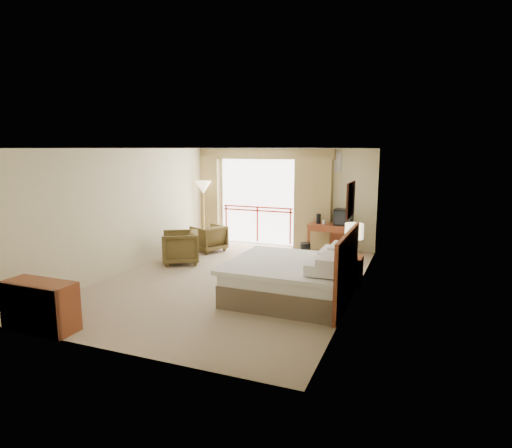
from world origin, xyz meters
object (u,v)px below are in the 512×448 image
at_px(wastebasket, 305,249).
at_px(side_table, 188,242).
at_px(nightstand, 352,270).
at_px(armchair_far, 209,251).
at_px(bed, 293,278).
at_px(tv, 344,217).
at_px(dresser, 40,306).
at_px(table_lamp, 354,232).
at_px(floor_lamp, 203,190).
at_px(armchair_near, 181,263).
at_px(desk, 332,231).

bearing_deg(wastebasket, side_table, -156.44).
height_order(nightstand, armchair_far, nightstand).
relative_size(bed, wastebasket, 6.36).
relative_size(bed, nightstand, 3.85).
height_order(tv, armchair_far, tv).
bearing_deg(dresser, wastebasket, 63.65).
height_order(table_lamp, floor_lamp, floor_lamp).
distance_m(nightstand, dresser, 5.65).
bearing_deg(armchair_far, wastebasket, 124.95).
relative_size(table_lamp, side_table, 1.16).
distance_m(armchair_far, dresser, 5.45).
bearing_deg(table_lamp, nightstand, -90.00).
height_order(armchair_far, armchair_near, armchair_near).
bearing_deg(tv, wastebasket, -135.35).
bearing_deg(armchair_far, desk, 132.88).
height_order(desk, armchair_near, desk).
bearing_deg(tv, table_lamp, -59.72).
xyz_separation_m(wastebasket, dresser, (-2.50, -5.85, 0.21)).
bearing_deg(side_table, dresser, -87.35).
distance_m(bed, armchair_near, 3.49).
bearing_deg(tv, side_table, -139.84).
relative_size(desk, wastebasket, 3.53).
height_order(side_table, floor_lamp, floor_lamp).
distance_m(bed, dresser, 4.15).
xyz_separation_m(nightstand, table_lamp, (0.00, 0.05, 0.78)).
bearing_deg(desk, tv, -10.58).
xyz_separation_m(nightstand, side_table, (-4.20, 0.67, 0.11)).
relative_size(armchair_near, floor_lamp, 0.47).
bearing_deg(armchair_near, bed, 36.79).
relative_size(armchair_far, dresser, 0.68).
distance_m(table_lamp, side_table, 4.29).
xyz_separation_m(table_lamp, dresser, (-3.98, -4.05, -0.68)).
xyz_separation_m(table_lamp, floor_lamp, (-4.61, 2.23, 0.48)).
distance_m(desk, floor_lamp, 3.81).
bearing_deg(wastebasket, table_lamp, -50.57).
relative_size(bed, table_lamp, 3.28).
relative_size(armchair_far, floor_lamp, 0.43).
height_order(tv, side_table, tv).
bearing_deg(nightstand, floor_lamp, 152.00).
height_order(bed, nightstand, bed).
xyz_separation_m(armchair_near, floor_lamp, (-0.55, 2.20, 1.54)).
distance_m(armchair_far, side_table, 0.87).
bearing_deg(dresser, nightstand, 41.94).
relative_size(bed, armchair_near, 2.52).
relative_size(side_table, dresser, 0.49).
height_order(wastebasket, armchair_near, armchair_near).
xyz_separation_m(bed, nightstand, (0.86, 1.26, -0.10)).
height_order(desk, armchair_far, desk).
bearing_deg(desk, floor_lamp, -177.81).
relative_size(table_lamp, armchair_near, 0.77).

